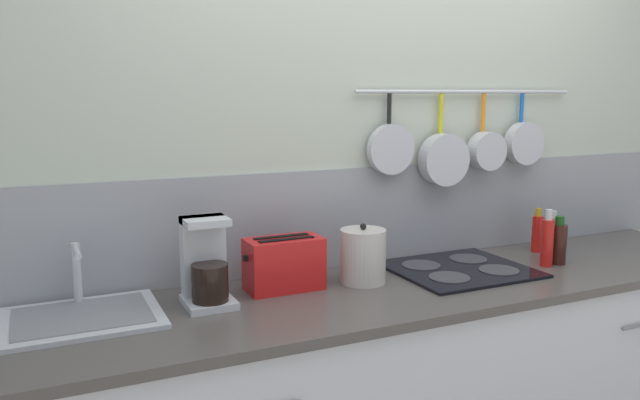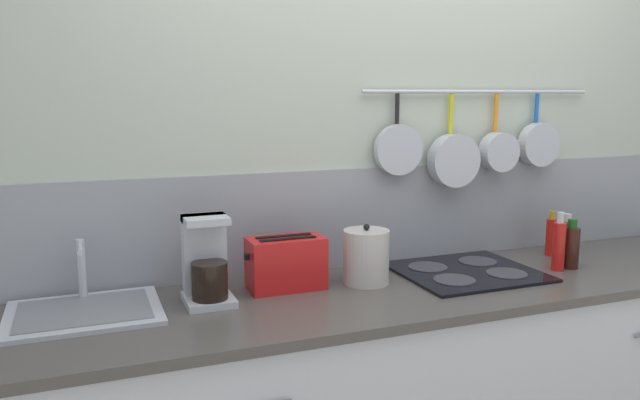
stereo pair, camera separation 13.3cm
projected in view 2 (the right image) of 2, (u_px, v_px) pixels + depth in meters
The scene contains 12 objects.
wall_back at pixel (390, 171), 2.62m from camera, with size 7.20×0.15×2.60m.
cabinet_base at pixel (430, 397), 2.42m from camera, with size 2.98×0.64×0.85m.
countertop at pixel (433, 288), 2.35m from camera, with size 3.02×0.66×0.03m.
sink_basin at pixel (84, 309), 2.02m from camera, with size 0.48×0.38×0.22m.
coffee_maker at pixel (207, 266), 2.13m from camera, with size 0.16×0.18×0.30m.
toaster at pixel (286, 263), 2.27m from camera, with size 0.29×0.14×0.19m.
kettle at pixel (366, 257), 2.34m from camera, with size 0.17×0.17×0.23m.
cooktop at pixel (467, 271), 2.48m from camera, with size 0.53×0.48×0.01m.
bottle_sesame_oil at pixel (559, 245), 2.51m from camera, with size 0.05×0.05×0.24m.
bottle_dish_soap at pixel (571, 247), 2.54m from camera, with size 0.07×0.07×0.20m.
bottle_olive_oil at pixel (551, 236), 2.75m from camera, with size 0.05×0.05×0.20m.
bottle_cooking_wine at pixel (566, 237), 2.76m from camera, with size 0.07×0.07×0.18m.
Camera 2 is at (-1.22, -1.95, 1.58)m, focal length 35.00 mm.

